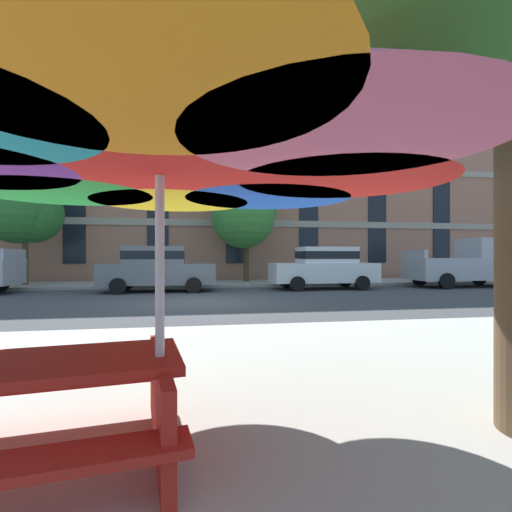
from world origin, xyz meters
TOP-DOWN VIEW (x-y plane):
  - ground_plane at (0.00, 0.00)m, footprint 120.00×120.00m
  - sidewalk_near_patio at (0.00, -9.00)m, footprint 56.00×9.00m
  - sidewalk_far at (0.00, 6.80)m, footprint 56.00×3.60m
  - apartment_building at (0.00, 14.99)m, footprint 41.61×12.08m
  - sedan_gray at (-1.62, 3.70)m, footprint 4.40×1.98m
  - sedan_white at (5.25, 3.70)m, footprint 4.40×1.98m
  - pickup_silver_midblock at (12.13, 3.70)m, footprint 5.10×2.12m
  - street_tree_left at (-7.73, 6.65)m, footprint 3.42×3.17m
  - street_tree_middle at (2.30, 7.27)m, footprint 3.41×3.86m
  - patio_umbrella at (-0.42, -9.00)m, footprint 4.00×4.00m
  - picnic_table at (-1.19, -9.00)m, footprint 2.00×1.77m

SIDE VIEW (x-z plane):
  - ground_plane at x=0.00m, z-range 0.00..0.00m
  - sidewalk_near_patio at x=0.00m, z-range 0.00..0.12m
  - sidewalk_far at x=0.00m, z-range 0.00..0.12m
  - picnic_table at x=-1.19m, z-range 0.10..0.87m
  - sedan_gray at x=-1.62m, z-range 0.06..1.84m
  - sedan_white at x=5.25m, z-range 0.06..1.84m
  - pickup_silver_midblock at x=12.13m, z-range -0.07..2.13m
  - patio_umbrella at x=-0.42m, z-range 0.93..3.38m
  - street_tree_left at x=-7.73m, z-range 0.95..6.06m
  - street_tree_middle at x=2.30m, z-range 0.85..6.53m
  - apartment_building at x=0.00m, z-range 0.00..12.80m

